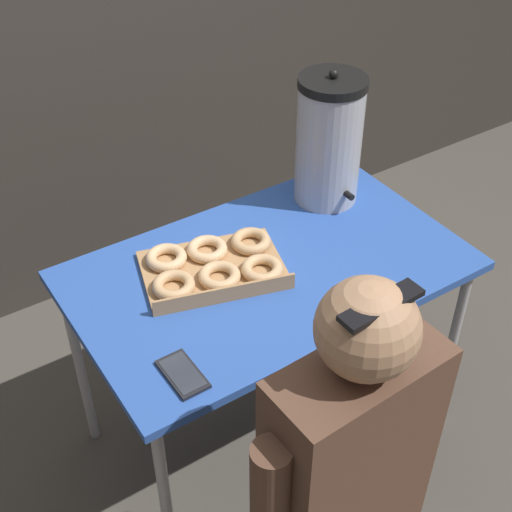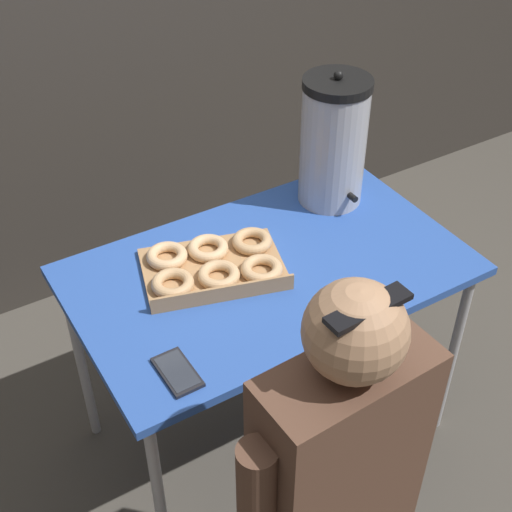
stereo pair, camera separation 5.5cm
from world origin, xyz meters
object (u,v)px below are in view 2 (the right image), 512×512
object	(u,v)px
cell_phone	(177,372)
person_seated	(335,500)
donut_box	(214,265)
coffee_urn	(333,142)

from	to	relation	value
cell_phone	person_seated	xyz separation A→B (m)	(0.19, -0.42, -0.14)
person_seated	cell_phone	bearing A→B (deg)	-68.64
donut_box	cell_phone	xyz separation A→B (m)	(-0.27, -0.30, -0.02)
donut_box	cell_phone	size ratio (longest dim) A/B	3.13
coffee_urn	cell_phone	distance (m)	0.91
coffee_urn	person_seated	size ratio (longest dim) A/B	0.36
donut_box	coffee_urn	xyz separation A→B (m)	(0.51, 0.13, 0.19)
cell_phone	person_seated	size ratio (longest dim) A/B	0.12
coffee_urn	donut_box	bearing A→B (deg)	-165.20
cell_phone	person_seated	world-z (taller)	person_seated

